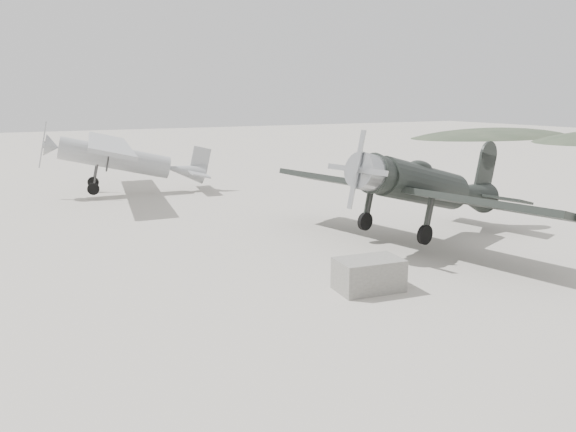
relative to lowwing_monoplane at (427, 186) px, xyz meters
name	(u,v)px	position (x,y,z in m)	size (l,w,h in m)	color
ground	(356,266)	(-4.19, -1.58, -2.06)	(160.00, 160.00, 0.00)	#9F988D
hill_northeast	(494,137)	(45.81, 38.42, -2.06)	(32.00, 16.00, 5.20)	#313E2D
lowwing_monoplane	(427,186)	(0.00, 0.00, 0.00)	(8.73, 12.09, 3.88)	black
highwing_monoplane	(122,154)	(-7.84, 15.72, 0.16)	(8.92, 12.52, 3.53)	gray
equipment_block	(369,275)	(-5.16, -3.58, -1.60)	(1.82, 1.13, 0.91)	#65635E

